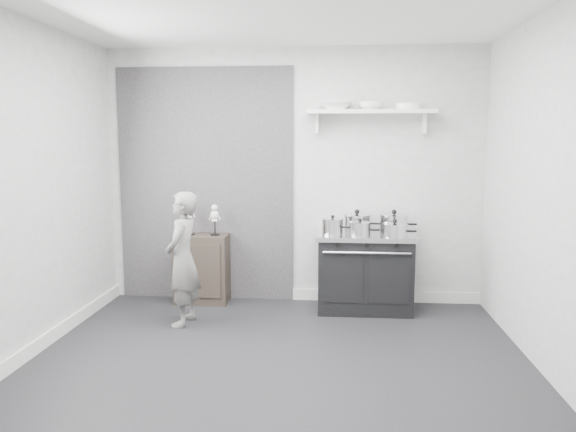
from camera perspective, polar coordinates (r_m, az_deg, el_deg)
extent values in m
plane|color=black|center=(4.54, -1.17, -14.75)|extent=(4.00, 4.00, 0.00)
cube|color=#9E9E9C|center=(6.00, 0.55, 4.06)|extent=(4.00, 0.02, 2.70)
cube|color=#9E9E9C|center=(2.44, -5.57, -1.44)|extent=(4.00, 0.02, 2.70)
cube|color=#9E9E9C|center=(4.84, -25.49, 2.41)|extent=(0.02, 3.60, 2.70)
cube|color=#9E9E9C|center=(4.47, 25.20, 2.04)|extent=(0.02, 3.60, 2.70)
cube|color=silver|center=(4.30, -1.28, 20.68)|extent=(4.00, 3.60, 0.02)
cube|color=black|center=(6.14, -8.35, 3.13)|extent=(1.90, 0.02, 2.50)
cube|color=silver|center=(6.21, 9.86, -8.03)|extent=(2.00, 0.03, 0.12)
cube|color=silver|center=(5.10, -24.42, -12.15)|extent=(0.03, 3.60, 0.12)
cube|color=silver|center=(5.86, 8.43, 10.44)|extent=(1.30, 0.26, 0.04)
cube|color=silver|center=(5.92, 2.97, 9.33)|extent=(0.03, 0.12, 0.20)
cube|color=silver|center=(5.98, 13.69, 9.10)|extent=(0.03, 0.12, 0.20)
cube|color=black|center=(5.82, 7.78, -5.84)|extent=(0.94, 0.56, 0.75)
cube|color=silver|center=(5.74, 7.85, -1.98)|extent=(0.99, 0.60, 0.05)
cube|color=black|center=(5.54, 5.60, -6.32)|extent=(0.39, 0.02, 0.49)
cube|color=black|center=(5.56, 10.27, -6.34)|extent=(0.39, 0.02, 0.49)
cylinder|color=silver|center=(5.46, 8.01, -3.74)|extent=(0.84, 0.02, 0.02)
cylinder|color=black|center=(5.45, 5.06, -2.91)|extent=(0.04, 0.03, 0.04)
cylinder|color=black|center=(5.46, 8.01, -2.94)|extent=(0.04, 0.03, 0.04)
cylinder|color=black|center=(5.48, 10.95, -2.96)|extent=(0.04, 0.03, 0.04)
cube|color=black|center=(6.11, -8.74, -5.30)|extent=(0.56, 0.33, 0.73)
imported|color=slate|center=(5.35, -10.65, -4.30)|extent=(0.34, 0.48, 1.26)
cylinder|color=silver|center=(5.62, 4.55, -1.14)|extent=(0.21, 0.21, 0.15)
cylinder|color=silver|center=(5.61, 4.56, -0.33)|extent=(0.21, 0.21, 0.01)
sphere|color=black|center=(5.61, 4.56, -0.07)|extent=(0.04, 0.04, 0.04)
cylinder|color=black|center=(5.62, 6.02, -1.16)|extent=(0.10, 0.02, 0.02)
cylinder|color=silver|center=(5.85, 7.00, -0.75)|extent=(0.29, 0.29, 0.16)
cylinder|color=silver|center=(5.84, 7.02, 0.10)|extent=(0.30, 0.30, 0.01)
sphere|color=black|center=(5.83, 7.02, 0.43)|extent=(0.05, 0.05, 0.05)
cylinder|color=black|center=(5.86, 8.80, -0.77)|extent=(0.10, 0.02, 0.02)
cylinder|color=silver|center=(5.84, 10.70, -0.80)|extent=(0.29, 0.29, 0.17)
cylinder|color=silver|center=(5.83, 10.73, 0.09)|extent=(0.29, 0.29, 0.01)
sphere|color=black|center=(5.83, 10.74, 0.41)|extent=(0.05, 0.05, 0.05)
cylinder|color=black|center=(5.87, 12.48, -0.82)|extent=(0.10, 0.02, 0.02)
cylinder|color=silver|center=(5.56, 10.77, -1.51)|extent=(0.24, 0.24, 0.12)
cylinder|color=silver|center=(5.55, 10.79, -0.83)|extent=(0.25, 0.25, 0.01)
sphere|color=black|center=(5.55, 10.80, -0.54)|extent=(0.04, 0.04, 0.04)
cylinder|color=black|center=(5.58, 12.41, -1.52)|extent=(0.10, 0.02, 0.02)
cylinder|color=silver|center=(5.56, 7.32, -1.39)|extent=(0.20, 0.20, 0.13)
cylinder|color=silver|center=(5.55, 7.33, -0.67)|extent=(0.21, 0.21, 0.01)
sphere|color=black|center=(5.54, 7.33, -0.41)|extent=(0.04, 0.04, 0.04)
cylinder|color=black|center=(5.57, 8.77, -1.40)|extent=(0.10, 0.02, 0.02)
imported|color=white|center=(5.85, 4.88, 11.10)|extent=(0.33, 0.33, 0.08)
imported|color=white|center=(5.86, 8.39, 11.01)|extent=(0.24, 0.24, 0.08)
cylinder|color=white|center=(5.90, 12.15, 10.82)|extent=(0.26, 0.26, 0.06)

